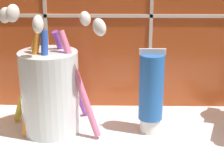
% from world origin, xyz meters
% --- Properties ---
extents(sink_counter, '(0.64, 0.28, 0.02)m').
position_xyz_m(sink_counter, '(0.00, 0.00, 0.01)').
color(sink_counter, white).
rests_on(sink_counter, ground).
extents(toothbrush_cup, '(0.16, 0.11, 0.18)m').
position_xyz_m(toothbrush_cup, '(-0.13, 0.05, 0.08)').
color(toothbrush_cup, silver).
rests_on(toothbrush_cup, sink_counter).
extents(toothpaste_tube, '(0.03, 0.03, 0.12)m').
position_xyz_m(toothpaste_tube, '(0.01, 0.05, 0.08)').
color(toothpaste_tube, white).
rests_on(toothpaste_tube, sink_counter).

